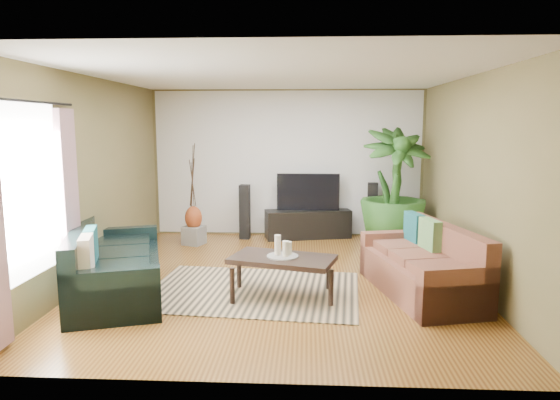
# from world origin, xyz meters

# --- Properties ---
(floor) EXTENTS (5.50, 5.50, 0.00)m
(floor) POSITION_xyz_m (0.00, 0.00, 0.00)
(floor) COLOR brown
(floor) RESTS_ON ground
(ceiling) EXTENTS (5.50, 5.50, 0.00)m
(ceiling) POSITION_xyz_m (0.00, 0.00, 2.70)
(ceiling) COLOR white
(ceiling) RESTS_ON ground
(wall_back) EXTENTS (5.00, 0.00, 5.00)m
(wall_back) POSITION_xyz_m (0.00, 2.75, 1.35)
(wall_back) COLOR brown
(wall_back) RESTS_ON ground
(wall_front) EXTENTS (5.00, 0.00, 5.00)m
(wall_front) POSITION_xyz_m (0.00, -2.75, 1.35)
(wall_front) COLOR brown
(wall_front) RESTS_ON ground
(wall_left) EXTENTS (0.00, 5.50, 5.50)m
(wall_left) POSITION_xyz_m (-2.50, 0.00, 1.35)
(wall_left) COLOR brown
(wall_left) RESTS_ON ground
(wall_right) EXTENTS (0.00, 5.50, 5.50)m
(wall_right) POSITION_xyz_m (2.50, 0.00, 1.35)
(wall_right) COLOR brown
(wall_right) RESTS_ON ground
(backwall_panel) EXTENTS (4.90, 0.00, 4.90)m
(backwall_panel) POSITION_xyz_m (0.00, 2.74, 1.35)
(backwall_panel) COLOR white
(backwall_panel) RESTS_ON ground
(window_pane) EXTENTS (0.00, 1.80, 1.80)m
(window_pane) POSITION_xyz_m (-2.48, -1.60, 1.40)
(window_pane) COLOR white
(window_pane) RESTS_ON ground
(curtain_far) EXTENTS (0.08, 0.35, 2.20)m
(curtain_far) POSITION_xyz_m (-2.43, -0.85, 1.15)
(curtain_far) COLOR gray
(curtain_far) RESTS_ON ground
(curtain_rod) EXTENTS (0.03, 1.90, 0.03)m
(curtain_rod) POSITION_xyz_m (-2.43, -1.60, 2.30)
(curtain_rod) COLOR black
(curtain_rod) RESTS_ON ground
(sofa_left) EXTENTS (1.65, 2.51, 0.85)m
(sofa_left) POSITION_xyz_m (-1.97, -0.63, 0.42)
(sofa_left) COLOR black
(sofa_left) RESTS_ON floor
(sofa_right) EXTENTS (1.28, 2.06, 0.85)m
(sofa_right) POSITION_xyz_m (1.76, -0.51, 0.42)
(sofa_right) COLOR brown
(sofa_right) RESTS_ON floor
(area_rug) EXTENTS (2.75, 2.06, 0.01)m
(area_rug) POSITION_xyz_m (-0.29, -0.52, 0.01)
(area_rug) COLOR tan
(area_rug) RESTS_ON floor
(coffee_table) EXTENTS (1.35, 0.97, 0.50)m
(coffee_table) POSITION_xyz_m (0.08, -0.70, 0.25)
(coffee_table) COLOR black
(coffee_table) RESTS_ON floor
(candle_tray) EXTENTS (0.38, 0.38, 0.02)m
(candle_tray) POSITION_xyz_m (0.08, -0.70, 0.51)
(candle_tray) COLOR gray
(candle_tray) RESTS_ON coffee_table
(candle_tall) EXTENTS (0.08, 0.08, 0.24)m
(candle_tall) POSITION_xyz_m (0.02, -0.67, 0.64)
(candle_tall) COLOR beige
(candle_tall) RESTS_ON candle_tray
(candle_mid) EXTENTS (0.08, 0.08, 0.19)m
(candle_mid) POSITION_xyz_m (0.12, -0.74, 0.61)
(candle_mid) COLOR beige
(candle_mid) RESTS_ON candle_tray
(candle_short) EXTENTS (0.08, 0.08, 0.16)m
(candle_short) POSITION_xyz_m (0.15, -0.64, 0.59)
(candle_short) COLOR #E9E3C4
(candle_short) RESTS_ON candle_tray
(tv_stand) EXTENTS (1.61, 0.80, 0.52)m
(tv_stand) POSITION_xyz_m (0.39, 2.50, 0.26)
(tv_stand) COLOR black
(tv_stand) RESTS_ON floor
(television) EXTENTS (1.13, 0.06, 0.67)m
(television) POSITION_xyz_m (0.39, 2.50, 0.85)
(television) COLOR black
(television) RESTS_ON tv_stand
(speaker_left) EXTENTS (0.19, 0.21, 0.99)m
(speaker_left) POSITION_xyz_m (-0.76, 2.37, 0.49)
(speaker_left) COLOR black
(speaker_left) RESTS_ON floor
(speaker_right) EXTENTS (0.21, 0.22, 1.02)m
(speaker_right) POSITION_xyz_m (1.56, 2.50, 0.51)
(speaker_right) COLOR black
(speaker_right) RESTS_ON floor
(potted_plant) EXTENTS (1.41, 1.41, 2.02)m
(potted_plant) POSITION_xyz_m (1.81, 1.84, 1.01)
(potted_plant) COLOR #214B19
(potted_plant) RESTS_ON floor
(plant_pot) EXTENTS (0.37, 0.37, 0.29)m
(plant_pot) POSITION_xyz_m (1.81, 1.84, 0.14)
(plant_pot) COLOR black
(plant_pot) RESTS_ON floor
(pedestal) EXTENTS (0.41, 0.41, 0.32)m
(pedestal) POSITION_xyz_m (-1.59, 1.87, 0.16)
(pedestal) COLOR gray
(pedestal) RESTS_ON floor
(vase) EXTENTS (0.29, 0.29, 0.41)m
(vase) POSITION_xyz_m (-1.59, 1.87, 0.47)
(vase) COLOR brown
(vase) RESTS_ON pedestal
(side_table) EXTENTS (0.55, 0.55, 0.49)m
(side_table) POSITION_xyz_m (-2.25, 0.60, 0.24)
(side_table) COLOR brown
(side_table) RESTS_ON floor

